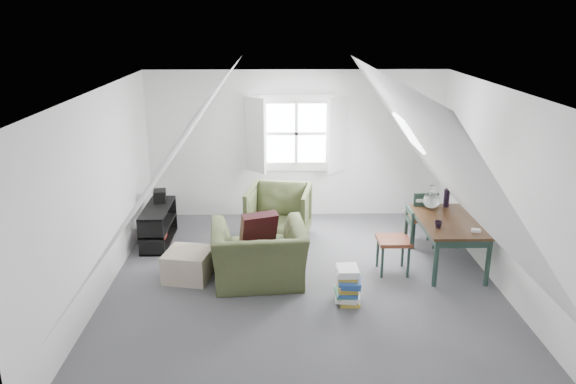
{
  "coord_description": "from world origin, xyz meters",
  "views": [
    {
      "loc": [
        -0.34,
        -6.54,
        3.35
      ],
      "look_at": [
        -0.18,
        0.6,
        1.09
      ],
      "focal_mm": 35.0,
      "sensor_mm": 36.0,
      "label": 1
    }
  ],
  "objects_px": {
    "armchair_far": "(279,240)",
    "magazine_stack": "(348,285)",
    "dining_table": "(450,226)",
    "media_shelf": "(158,227)",
    "armchair_near": "(259,282)",
    "dining_chair_far": "(422,217)",
    "dining_chair_near": "(396,239)",
    "ottoman": "(189,265)"
  },
  "relations": [
    {
      "from": "dining_chair_far",
      "to": "magazine_stack",
      "type": "distance_m",
      "value": 2.19
    },
    {
      "from": "armchair_far",
      "to": "ottoman",
      "type": "xyz_separation_m",
      "value": [
        -1.2,
        -1.31,
        0.19
      ]
    },
    {
      "from": "armchair_near",
      "to": "magazine_stack",
      "type": "xyz_separation_m",
      "value": [
        1.1,
        -0.56,
        0.23
      ]
    },
    {
      "from": "armchair_near",
      "to": "dining_table",
      "type": "xyz_separation_m",
      "value": [
        2.6,
        0.45,
        0.59
      ]
    },
    {
      "from": "dining_chair_far",
      "to": "dining_chair_near",
      "type": "bearing_deg",
      "value": 43.47
    },
    {
      "from": "ottoman",
      "to": "dining_chair_far",
      "type": "relative_size",
      "value": 0.65
    },
    {
      "from": "armchair_far",
      "to": "dining_chair_far",
      "type": "relative_size",
      "value": 1.07
    },
    {
      "from": "dining_chair_near",
      "to": "media_shelf",
      "type": "bearing_deg",
      "value": -108.57
    },
    {
      "from": "media_shelf",
      "to": "armchair_near",
      "type": "bearing_deg",
      "value": -37.39
    },
    {
      "from": "armchair_near",
      "to": "dining_chair_near",
      "type": "xyz_separation_m",
      "value": [
        1.84,
        0.27,
        0.48
      ]
    },
    {
      "from": "media_shelf",
      "to": "magazine_stack",
      "type": "bearing_deg",
      "value": -32.3
    },
    {
      "from": "armchair_near",
      "to": "dining_chair_near",
      "type": "relative_size",
      "value": 1.3
    },
    {
      "from": "armchair_far",
      "to": "magazine_stack",
      "type": "xyz_separation_m",
      "value": [
        0.83,
        -2.01,
        0.23
      ]
    },
    {
      "from": "armchair_far",
      "to": "dining_chair_near",
      "type": "relative_size",
      "value": 1.03
    },
    {
      "from": "dining_chair_far",
      "to": "armchair_far",
      "type": "bearing_deg",
      "value": -21.49
    },
    {
      "from": "armchair_near",
      "to": "ottoman",
      "type": "distance_m",
      "value": 0.97
    },
    {
      "from": "armchair_near",
      "to": "dining_table",
      "type": "bearing_deg",
      "value": -175.21
    },
    {
      "from": "armchair_near",
      "to": "magazine_stack",
      "type": "bearing_deg",
      "value": 147.89
    },
    {
      "from": "armchair_far",
      "to": "armchair_near",
      "type": "bearing_deg",
      "value": -90.65
    },
    {
      "from": "dining_chair_far",
      "to": "media_shelf",
      "type": "xyz_separation_m",
      "value": [
        -3.99,
        0.19,
        -0.2
      ]
    },
    {
      "from": "dining_chair_far",
      "to": "dining_table",
      "type": "bearing_deg",
      "value": 90.57
    },
    {
      "from": "dining_chair_far",
      "to": "magazine_stack",
      "type": "xyz_separation_m",
      "value": [
        -1.32,
        -1.73,
        -0.24
      ]
    },
    {
      "from": "dining_table",
      "to": "media_shelf",
      "type": "relative_size",
      "value": 1.23
    },
    {
      "from": "dining_table",
      "to": "magazine_stack",
      "type": "height_order",
      "value": "dining_table"
    },
    {
      "from": "armchair_far",
      "to": "ottoman",
      "type": "height_order",
      "value": "armchair_far"
    },
    {
      "from": "ottoman",
      "to": "dining_table",
      "type": "bearing_deg",
      "value": 4.98
    },
    {
      "from": "dining_table",
      "to": "dining_chair_near",
      "type": "relative_size",
      "value": 1.49
    },
    {
      "from": "armchair_near",
      "to": "dining_table",
      "type": "height_order",
      "value": "dining_table"
    },
    {
      "from": "armchair_near",
      "to": "dining_chair_near",
      "type": "height_order",
      "value": "dining_chair_near"
    },
    {
      "from": "ottoman",
      "to": "media_shelf",
      "type": "height_order",
      "value": "media_shelf"
    },
    {
      "from": "armchair_near",
      "to": "armchair_far",
      "type": "xyz_separation_m",
      "value": [
        0.27,
        1.45,
        0.0
      ]
    },
    {
      "from": "dining_table",
      "to": "media_shelf",
      "type": "bearing_deg",
      "value": 170.75
    },
    {
      "from": "ottoman",
      "to": "dining_chair_near",
      "type": "bearing_deg",
      "value": 2.66
    },
    {
      "from": "magazine_stack",
      "to": "dining_table",
      "type": "bearing_deg",
      "value": 33.88
    },
    {
      "from": "dining_table",
      "to": "media_shelf",
      "type": "height_order",
      "value": "dining_table"
    },
    {
      "from": "armchair_near",
      "to": "media_shelf",
      "type": "relative_size",
      "value": 1.07
    },
    {
      "from": "media_shelf",
      "to": "dining_chair_near",
      "type": "bearing_deg",
      "value": -14.29
    },
    {
      "from": "armchair_near",
      "to": "magazine_stack",
      "type": "distance_m",
      "value": 1.25
    },
    {
      "from": "dining_table",
      "to": "magazine_stack",
      "type": "bearing_deg",
      "value": -143.06
    },
    {
      "from": "armchair_far",
      "to": "magazine_stack",
      "type": "bearing_deg",
      "value": -57.75
    },
    {
      "from": "dining_chair_near",
      "to": "media_shelf",
      "type": "distance_m",
      "value": 3.6
    },
    {
      "from": "dining_table",
      "to": "dining_chair_far",
      "type": "height_order",
      "value": "dining_chair_far"
    }
  ]
}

